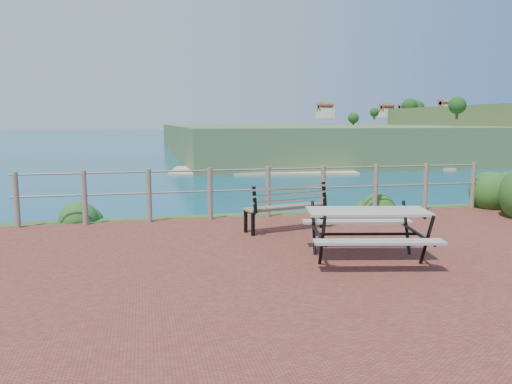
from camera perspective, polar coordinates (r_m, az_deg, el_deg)
ground at (r=6.81m, az=8.32°, el=-8.22°), size 10.00×7.00×0.12m
ocean at (r=206.12m, az=-12.19°, el=7.41°), size 1200.00×1200.00×0.00m
safety_railing at (r=9.83m, az=1.38°, el=0.32°), size 9.40×0.10×1.00m
picnic_table at (r=7.00m, az=12.58°, el=-4.16°), size 1.73×1.39×0.69m
park_bench at (r=8.64m, az=3.29°, el=-0.92°), size 1.52×0.72×0.83m
shrub_right_edge at (r=12.38m, az=25.75°, el=-1.56°), size 0.98×0.98×1.40m
shrub_lip_west at (r=10.41m, az=-18.19°, el=-2.85°), size 0.87×0.87×0.65m
shrub_lip_east at (r=11.18m, az=12.56°, el=-1.90°), size 0.80×0.80×0.56m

